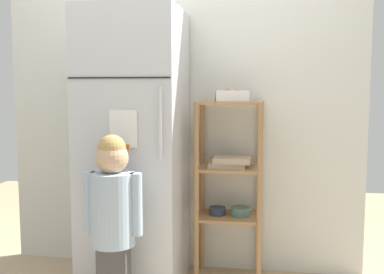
{
  "coord_description": "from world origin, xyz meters",
  "views": [
    {
      "loc": [
        0.57,
        -2.79,
        1.29
      ],
      "look_at": [
        0.13,
        0.02,
        0.99
      ],
      "focal_mm": 41.81,
      "sensor_mm": 36.0,
      "label": 1
    }
  ],
  "objects": [
    {
      "name": "kitchen_wall_back",
      "position": [
        0.0,
        0.36,
        1.15
      ],
      "size": [
        2.56,
        0.03,
        2.3
      ],
      "primitive_type": "cube",
      "color": "silver",
      "rests_on": "ground"
    },
    {
      "name": "pantry_shelf_unit",
      "position": [
        0.36,
        0.17,
        0.7
      ],
      "size": [
        0.44,
        0.33,
        1.21
      ],
      "color": "#9E7247",
      "rests_on": "ground"
    },
    {
      "name": "fruit_bin",
      "position": [
        0.38,
        0.17,
        1.25
      ],
      "size": [
        0.23,
        0.16,
        0.08
      ],
      "color": "white",
      "rests_on": "pantry_shelf_unit"
    },
    {
      "name": "refrigerator",
      "position": [
        -0.25,
        0.02,
        0.9
      ],
      "size": [
        0.63,
        0.66,
        1.8
      ],
      "color": "silver",
      "rests_on": "ground"
    },
    {
      "name": "child_standing",
      "position": [
        -0.24,
        -0.46,
        0.64
      ],
      "size": [
        0.34,
        0.25,
        1.05
      ],
      "color": "#484646",
      "rests_on": "ground"
    }
  ]
}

